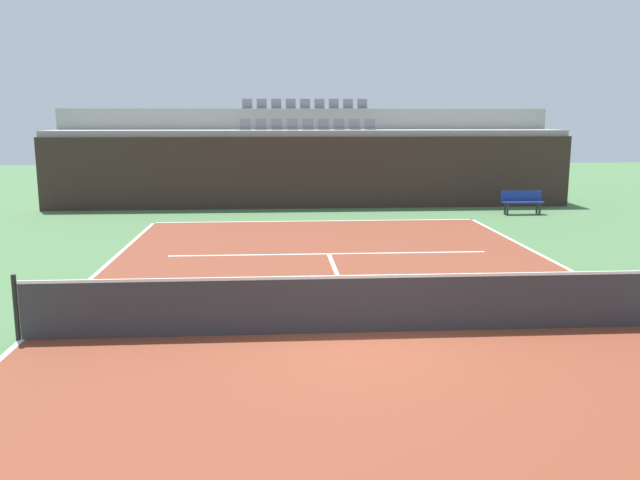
{
  "coord_description": "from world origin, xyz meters",
  "views": [
    {
      "loc": [
        -1.39,
        -10.46,
        3.52
      ],
      "look_at": [
        -0.53,
        2.0,
        1.2
      ],
      "focal_mm": 37.36,
      "sensor_mm": 36.0,
      "label": 1
    }
  ],
  "objects": [
    {
      "name": "stands_tier_upper",
      "position": [
        0.0,
        19.06,
        1.93
      ],
      "size": [
        20.56,
        2.4,
        3.85
      ],
      "primitive_type": "cube",
      "color": "#9E9E99",
      "rests_on": "ground_plane"
    },
    {
      "name": "service_line_far",
      "position": [
        0.0,
        6.4,
        0.01
      ],
      "size": [
        8.26,
        0.1,
        0.0
      ],
      "primitive_type": "cube",
      "color": "white",
      "rests_on": "court_surface"
    },
    {
      "name": "back_wall",
      "position": [
        0.0,
        15.31,
        1.38
      ],
      "size": [
        20.56,
        0.3,
        2.77
      ],
      "primitive_type": "cube",
      "color": "#33231E",
      "rests_on": "ground_plane"
    },
    {
      "name": "tennis_net",
      "position": [
        0.0,
        0.0,
        0.51
      ],
      "size": [
        11.08,
        0.08,
        1.07
      ],
      "color": "black",
      "rests_on": "court_surface"
    },
    {
      "name": "baseline_far",
      "position": [
        0.0,
        11.95,
        0.01
      ],
      "size": [
        11.0,
        0.1,
        0.0
      ],
      "primitive_type": "cube",
      "color": "white",
      "rests_on": "court_surface"
    },
    {
      "name": "player_bench",
      "position": [
        7.66,
        13.15,
        0.51
      ],
      "size": [
        1.5,
        0.4,
        0.85
      ],
      "color": "navy",
      "rests_on": "ground_plane"
    },
    {
      "name": "seating_row_upper",
      "position": [
        -0.0,
        19.16,
        3.98
      ],
      "size": [
        5.49,
        0.44,
        0.44
      ],
      "color": "slate",
      "rests_on": "stands_tier_upper"
    },
    {
      "name": "sideline_left",
      "position": [
        -5.45,
        0.0,
        0.01
      ],
      "size": [
        0.1,
        24.0,
        0.0
      ],
      "primitive_type": "cube",
      "color": "white",
      "rests_on": "court_surface"
    },
    {
      "name": "stands_tier_lower",
      "position": [
        0.0,
        16.66,
        1.5
      ],
      "size": [
        20.56,
        2.4,
        3.0
      ],
      "primitive_type": "cube",
      "color": "#9E9E99",
      "rests_on": "ground_plane"
    },
    {
      "name": "ground_plane",
      "position": [
        0.0,
        0.0,
        0.0
      ],
      "size": [
        80.0,
        80.0,
        0.0
      ],
      "primitive_type": "plane",
      "color": "#477042"
    },
    {
      "name": "court_surface",
      "position": [
        0.0,
        0.0,
        0.01
      ],
      "size": [
        11.0,
        24.0,
        0.01
      ],
      "primitive_type": "cube",
      "color": "brown",
      "rests_on": "ground_plane"
    },
    {
      "name": "centre_service_line",
      "position": [
        0.0,
        3.2,
        0.01
      ],
      "size": [
        0.1,
        6.4,
        0.0
      ],
      "primitive_type": "cube",
      "color": "white",
      "rests_on": "court_surface"
    },
    {
      "name": "seating_row_lower",
      "position": [
        -0.0,
        16.76,
        3.12
      ],
      "size": [
        5.49,
        0.44,
        0.44
      ],
      "color": "slate",
      "rests_on": "stands_tier_lower"
    }
  ]
}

